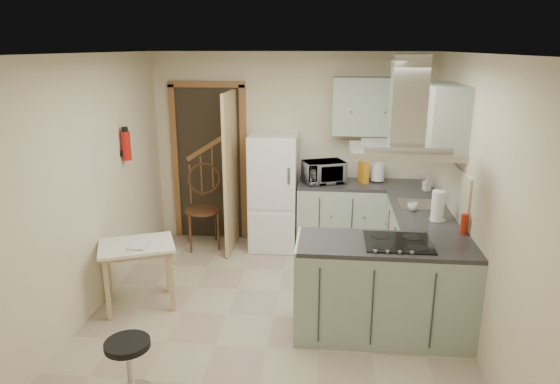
# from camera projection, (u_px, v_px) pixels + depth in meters

# --- Properties ---
(floor) EXTENTS (4.20, 4.20, 0.00)m
(floor) POSITION_uv_depth(u_px,v_px,m) (274.00, 317.00, 4.91)
(floor) COLOR tan
(floor) RESTS_ON ground
(ceiling) EXTENTS (4.20, 4.20, 0.00)m
(ceiling) POSITION_uv_depth(u_px,v_px,m) (273.00, 53.00, 4.20)
(ceiling) COLOR silver
(ceiling) RESTS_ON back_wall
(back_wall) EXTENTS (3.60, 0.00, 3.60)m
(back_wall) POSITION_uv_depth(u_px,v_px,m) (291.00, 150.00, 6.56)
(back_wall) COLOR beige
(back_wall) RESTS_ON floor
(left_wall) EXTENTS (0.00, 4.20, 4.20)m
(left_wall) POSITION_uv_depth(u_px,v_px,m) (85.00, 190.00, 4.73)
(left_wall) COLOR beige
(left_wall) RESTS_ON floor
(right_wall) EXTENTS (0.00, 4.20, 4.20)m
(right_wall) POSITION_uv_depth(u_px,v_px,m) (476.00, 201.00, 4.38)
(right_wall) COLOR beige
(right_wall) RESTS_ON floor
(doorway) EXTENTS (1.10, 0.12, 2.10)m
(doorway) POSITION_uv_depth(u_px,v_px,m) (209.00, 163.00, 6.70)
(doorway) COLOR brown
(doorway) RESTS_ON floor
(fridge) EXTENTS (0.60, 0.60, 1.50)m
(fridge) POSITION_uv_depth(u_px,v_px,m) (274.00, 192.00, 6.43)
(fridge) COLOR white
(fridge) RESTS_ON floor
(counter_back) EXTENTS (1.08, 0.60, 0.90)m
(counter_back) POSITION_uv_depth(u_px,v_px,m) (340.00, 216.00, 6.44)
(counter_back) COLOR #9EB2A0
(counter_back) RESTS_ON floor
(counter_right) EXTENTS (0.60, 1.95, 0.90)m
(counter_right) POSITION_uv_depth(u_px,v_px,m) (414.00, 238.00, 5.71)
(counter_right) COLOR #9EB2A0
(counter_right) RESTS_ON floor
(splashback) EXTENTS (1.68, 0.02, 0.50)m
(splashback) POSITION_uv_depth(u_px,v_px,m) (365.00, 159.00, 6.49)
(splashback) COLOR beige
(splashback) RESTS_ON counter_back
(wall_cabinet_back) EXTENTS (0.85, 0.35, 0.70)m
(wall_cabinet_back) POSITION_uv_depth(u_px,v_px,m) (367.00, 106.00, 6.13)
(wall_cabinet_back) COLOR #9EB2A0
(wall_cabinet_back) RESTS_ON back_wall
(wall_cabinet_right) EXTENTS (0.35, 0.90, 0.70)m
(wall_cabinet_right) POSITION_uv_depth(u_px,v_px,m) (442.00, 119.00, 5.04)
(wall_cabinet_right) COLOR #9EB2A0
(wall_cabinet_right) RESTS_ON right_wall
(peninsula) EXTENTS (1.55, 0.65, 0.90)m
(peninsula) POSITION_uv_depth(u_px,v_px,m) (384.00, 289.00, 4.51)
(peninsula) COLOR #9EB2A0
(peninsula) RESTS_ON floor
(hob) EXTENTS (0.58, 0.50, 0.01)m
(hob) POSITION_uv_depth(u_px,v_px,m) (398.00, 242.00, 4.37)
(hob) COLOR black
(hob) RESTS_ON peninsula
(extractor_hood) EXTENTS (0.90, 0.55, 0.10)m
(extractor_hood) POSITION_uv_depth(u_px,v_px,m) (405.00, 151.00, 4.14)
(extractor_hood) COLOR silver
(extractor_hood) RESTS_ON ceiling
(sink) EXTENTS (0.45, 0.40, 0.01)m
(sink) POSITION_uv_depth(u_px,v_px,m) (420.00, 205.00, 5.42)
(sink) COLOR silver
(sink) RESTS_ON counter_right
(fire_extinguisher) EXTENTS (0.10, 0.10, 0.32)m
(fire_extinguisher) POSITION_uv_depth(u_px,v_px,m) (126.00, 146.00, 5.51)
(fire_extinguisher) COLOR #B2140F
(fire_extinguisher) RESTS_ON left_wall
(drop_leaf_table) EXTENTS (0.87, 0.78, 0.67)m
(drop_leaf_table) POSITION_uv_depth(u_px,v_px,m) (139.00, 275.00, 5.03)
(drop_leaf_table) COLOR tan
(drop_leaf_table) RESTS_ON floor
(bentwood_chair) EXTENTS (0.57, 0.57, 1.00)m
(bentwood_chair) POSITION_uv_depth(u_px,v_px,m) (203.00, 210.00, 6.50)
(bentwood_chair) COLOR #53221B
(bentwood_chair) RESTS_ON floor
(stool) EXTENTS (0.37, 0.37, 0.46)m
(stool) POSITION_uv_depth(u_px,v_px,m) (130.00, 368.00, 3.76)
(stool) COLOR black
(stool) RESTS_ON floor
(microwave) EXTENTS (0.59, 0.49, 0.28)m
(microwave) POSITION_uv_depth(u_px,v_px,m) (324.00, 172.00, 6.28)
(microwave) COLOR black
(microwave) RESTS_ON counter_back
(kettle) EXTENTS (0.22, 0.22, 0.25)m
(kettle) POSITION_uv_depth(u_px,v_px,m) (378.00, 172.00, 6.32)
(kettle) COLOR white
(kettle) RESTS_ON counter_back
(cereal_box) EXTENTS (0.13, 0.19, 0.27)m
(cereal_box) POSITION_uv_depth(u_px,v_px,m) (363.00, 172.00, 6.30)
(cereal_box) COLOR orange
(cereal_box) RESTS_ON counter_back
(soap_bottle) EXTENTS (0.10, 0.10, 0.17)m
(soap_bottle) POSITION_uv_depth(u_px,v_px,m) (427.00, 184.00, 5.94)
(soap_bottle) COLOR silver
(soap_bottle) RESTS_ON counter_right
(paper_towel) EXTENTS (0.16, 0.16, 0.32)m
(paper_towel) POSITION_uv_depth(u_px,v_px,m) (438.00, 205.00, 4.89)
(paper_towel) COLOR white
(paper_towel) RESTS_ON counter_right
(cup) EXTENTS (0.12, 0.12, 0.08)m
(cup) POSITION_uv_depth(u_px,v_px,m) (413.00, 207.00, 5.22)
(cup) COLOR white
(cup) RESTS_ON counter_right
(red_bottle) EXTENTS (0.07, 0.07, 0.19)m
(red_bottle) POSITION_uv_depth(u_px,v_px,m) (464.00, 224.00, 4.56)
(red_bottle) COLOR #AF280F
(red_bottle) RESTS_ON peninsula
(book) EXTENTS (0.18, 0.24, 0.11)m
(book) POSITION_uv_depth(u_px,v_px,m) (130.00, 241.00, 4.88)
(book) COLOR #9C3634
(book) RESTS_ON drop_leaf_table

